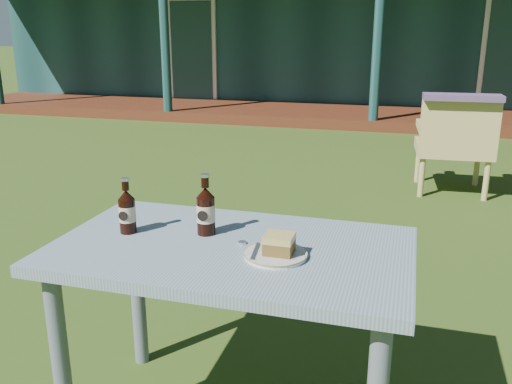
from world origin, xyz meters
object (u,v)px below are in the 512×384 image
(cola_bottle_near, at_px, (206,210))
(armchair_left, at_px, (455,141))
(cafe_table, at_px, (232,272))
(cola_bottle_far, at_px, (127,211))
(plate, at_px, (276,255))
(cake_slice, at_px, (279,244))

(cola_bottle_near, height_order, armchair_left, cola_bottle_near)
(cafe_table, height_order, cola_bottle_far, cola_bottle_far)
(plate, relative_size, cola_bottle_far, 1.01)
(cafe_table, xyz_separation_m, cola_bottle_far, (-0.39, 0.01, 0.18))
(cafe_table, xyz_separation_m, cake_slice, (0.18, -0.05, 0.15))
(plate, distance_m, cola_bottle_near, 0.32)
(plate, bearing_deg, armchair_left, 77.58)
(armchair_left, bearing_deg, cafe_table, -105.31)
(cola_bottle_near, bearing_deg, cola_bottle_far, -166.80)
(cake_slice, relative_size, cola_bottle_near, 0.42)
(cafe_table, distance_m, armchair_left, 3.51)
(plate, bearing_deg, cake_slice, 18.17)
(armchair_left, bearing_deg, plate, -102.42)
(cafe_table, height_order, cake_slice, cake_slice)
(plate, xyz_separation_m, cola_bottle_near, (-0.29, 0.13, 0.08))
(cake_slice, bearing_deg, cola_bottle_far, 173.72)
(cola_bottle_near, bearing_deg, armchair_left, 72.49)
(cake_slice, bearing_deg, plate, -161.83)
(plate, bearing_deg, cafe_table, 161.70)
(plate, height_order, cola_bottle_far, cola_bottle_far)
(cake_slice, height_order, cola_bottle_far, cola_bottle_far)
(armchair_left, bearing_deg, cake_slice, -102.27)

